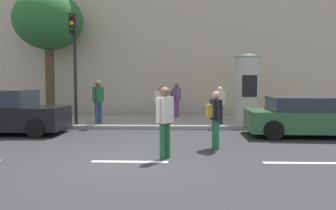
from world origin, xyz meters
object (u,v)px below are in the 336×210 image
at_px(street_tree, 48,22).
at_px(pedestrian_tallest, 176,97).
at_px(traffic_light, 74,51).
at_px(pedestrian_in_light_jacket, 160,100).
at_px(pedestrian_with_bag, 165,117).
at_px(pedestrian_in_red_top, 215,114).
at_px(pedestrian_in_dark_shirt, 220,103).
at_px(parked_car_dark, 312,117).
at_px(parked_car_silver, 1,113).
at_px(pedestrian_near_pole, 98,99).
at_px(poster_column, 247,86).

xyz_separation_m(street_tree, pedestrian_tallest, (6.15, -0.04, -3.61)).
xyz_separation_m(traffic_light, pedestrian_tallest, (3.99, 2.92, -1.93)).
relative_size(pedestrian_in_light_jacket, pedestrian_tallest, 0.92).
height_order(pedestrian_with_bag, pedestrian_in_light_jacket, pedestrian_with_bag).
distance_m(pedestrian_in_red_top, pedestrian_in_dark_shirt, 4.09).
height_order(traffic_light, parked_car_dark, traffic_light).
relative_size(pedestrian_tallest, parked_car_silver, 0.37).
xyz_separation_m(pedestrian_with_bag, parked_car_silver, (-5.97, 3.53, -0.27)).
bearing_deg(pedestrian_in_red_top, parked_car_dark, 31.29).
relative_size(street_tree, pedestrian_near_pole, 3.46).
xyz_separation_m(pedestrian_in_red_top, pedestrian_tallest, (-1.10, 6.61, 0.16)).
bearing_deg(pedestrian_tallest, pedestrian_in_dark_shirt, -55.60).
bearing_deg(parked_car_silver, pedestrian_tallest, 34.56).
distance_m(street_tree, pedestrian_tallest, 7.13).
distance_m(pedestrian_near_pole, parked_car_silver, 3.51).
height_order(pedestrian_in_red_top, parked_car_silver, pedestrian_in_red_top).
bearing_deg(pedestrian_near_pole, pedestrian_tallest, 40.11).
distance_m(pedestrian_in_red_top, pedestrian_in_light_jacket, 5.76).
bearing_deg(parked_car_silver, pedestrian_near_pole, 28.01).
bearing_deg(pedestrian_in_dark_shirt, pedestrian_in_light_jacket, 149.89).
height_order(pedestrian_with_bag, pedestrian_in_dark_shirt, pedestrian_with_bag).
height_order(pedestrian_tallest, parked_car_dark, pedestrian_tallest).
relative_size(street_tree, pedestrian_with_bag, 3.45).
xyz_separation_m(poster_column, pedestrian_near_pole, (-6.20, -1.16, -0.48)).
xyz_separation_m(traffic_light, pedestrian_in_red_top, (5.10, -3.69, -2.10)).
xyz_separation_m(pedestrian_near_pole, pedestrian_in_dark_shirt, (4.90, 0.08, -0.16)).
height_order(pedestrian_with_bag, parked_car_dark, pedestrian_with_bag).
bearing_deg(pedestrian_near_pole, street_tree, 138.23).
bearing_deg(poster_column, traffic_light, -168.47).
bearing_deg(parked_car_dark, pedestrian_with_bag, -145.52).
xyz_separation_m(street_tree, pedestrian_in_dark_shirt, (7.91, -2.61, -3.72)).
relative_size(pedestrian_near_pole, pedestrian_in_light_jacket, 1.16).
relative_size(pedestrian_in_dark_shirt, parked_car_dark, 0.34).
height_order(street_tree, pedestrian_tallest, street_tree).
distance_m(poster_column, parked_car_silver, 9.74).
bearing_deg(parked_car_silver, pedestrian_in_dark_shirt, 12.12).
bearing_deg(parked_car_silver, pedestrian_in_red_top, -17.66).
height_order(pedestrian_in_red_top, pedestrian_in_light_jacket, pedestrian_in_light_jacket).
distance_m(poster_column, pedestrian_in_light_jacket, 3.84).
bearing_deg(pedestrian_in_light_jacket, street_tree, 167.76).
bearing_deg(pedestrian_in_red_top, parked_car_silver, 162.34).
relative_size(pedestrian_with_bag, pedestrian_in_red_top, 1.09).
xyz_separation_m(parked_car_silver, parked_car_dark, (10.86, -0.18, -0.09)).
bearing_deg(pedestrian_in_light_jacket, pedestrian_with_bag, -86.03).
bearing_deg(pedestrian_near_pole, pedestrian_in_red_top, -43.07).
height_order(poster_column, pedestrian_tallest, poster_column).
height_order(poster_column, street_tree, street_tree).
distance_m(pedestrian_tallest, parked_car_dark, 6.46).
bearing_deg(poster_column, pedestrian_in_dark_shirt, -140.18).
distance_m(traffic_light, pedestrian_in_red_top, 6.63).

